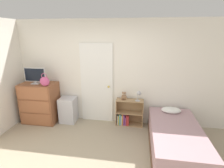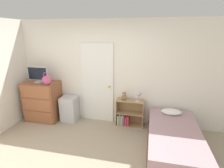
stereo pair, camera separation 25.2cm
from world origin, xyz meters
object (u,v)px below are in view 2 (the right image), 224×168
(tv, at_px, (38,74))
(handbag, at_px, (46,80))
(desk_lamp, at_px, (139,95))
(bed, at_px, (174,141))
(dresser, at_px, (43,101))
(storage_bin, at_px, (70,109))
(teddy_bear, at_px, (124,97))
(bookshelf, at_px, (127,115))

(tv, bearing_deg, handbag, -24.50)
(desk_lamp, bearing_deg, bed, -46.51)
(dresser, height_order, storage_bin, dresser)
(tv, height_order, teddy_bear, tv)
(handbag, bearing_deg, tv, 155.50)
(bookshelf, height_order, bed, bookshelf)
(storage_bin, xyz_separation_m, bookshelf, (1.52, 0.07, -0.05))
(dresser, distance_m, handbag, 0.71)
(dresser, relative_size, bookshelf, 1.54)
(storage_bin, distance_m, bookshelf, 1.52)
(dresser, bearing_deg, handbag, -30.44)
(handbag, height_order, bed, handbag)
(tv, height_order, storage_bin, tv)
(dresser, xyz_separation_m, handbag, (0.29, -0.17, 0.63))
(handbag, height_order, teddy_bear, handbag)
(tv, distance_m, teddy_bear, 2.23)
(bookshelf, bearing_deg, teddy_bear, -177.36)
(dresser, relative_size, storage_bin, 1.58)
(tv, bearing_deg, bookshelf, 4.46)
(storage_bin, bearing_deg, bookshelf, 2.58)
(tv, relative_size, bookshelf, 0.81)
(storage_bin, bearing_deg, bed, -16.79)
(dresser, bearing_deg, bookshelf, 3.99)
(dresser, relative_size, bed, 0.53)
(desk_lamp, bearing_deg, bookshelf, 170.57)
(handbag, relative_size, teddy_bear, 1.54)
(dresser, height_order, handbag, handbag)
(tv, distance_m, bookshelf, 2.47)
(teddy_bear, xyz_separation_m, bed, (1.10, -0.83, -0.51))
(tv, height_order, bookshelf, tv)
(handbag, xyz_separation_m, desk_lamp, (2.19, 0.28, -0.30))
(dresser, height_order, teddy_bear, dresser)
(storage_bin, bearing_deg, handbag, -148.06)
(bookshelf, height_order, teddy_bear, teddy_bear)
(storage_bin, bearing_deg, desk_lamp, 0.83)
(bookshelf, relative_size, bed, 0.35)
(teddy_bear, height_order, desk_lamp, desk_lamp)
(tv, distance_m, bed, 3.48)
(dresser, bearing_deg, tv, -150.74)
(tv, bearing_deg, storage_bin, 8.24)
(tv, distance_m, storage_bin, 1.18)
(tv, height_order, handbag, tv)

